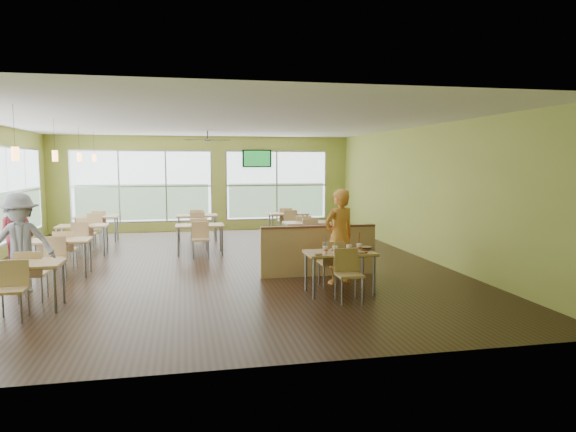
% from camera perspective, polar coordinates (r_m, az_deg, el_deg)
% --- Properties ---
extents(room, '(12.00, 12.04, 3.20)m').
position_cam_1_polar(room, '(11.63, -8.15, 2.36)').
color(room, black).
rests_on(room, ground).
extents(window_bays, '(9.24, 10.24, 2.38)m').
position_cam_1_polar(window_bays, '(14.82, -19.15, 2.38)').
color(window_bays, white).
rests_on(window_bays, room).
extents(main_table, '(1.22, 1.52, 0.87)m').
position_cam_1_polar(main_table, '(9.16, 5.74, -4.70)').
color(main_table, tan).
rests_on(main_table, floor).
extents(half_wall_divider, '(2.40, 0.14, 1.04)m').
position_cam_1_polar(half_wall_divider, '(10.55, 3.39, -3.85)').
color(half_wall_divider, tan).
rests_on(half_wall_divider, floor).
extents(dining_tables, '(6.92, 8.72, 0.87)m').
position_cam_1_polar(dining_tables, '(13.41, -13.01, -1.41)').
color(dining_tables, tan).
rests_on(dining_tables, floor).
extents(pendant_lights, '(0.11, 7.31, 0.86)m').
position_cam_1_polar(pendant_lights, '(12.52, -23.27, 6.10)').
color(pendant_lights, '#2D2119').
rests_on(pendant_lights, ceiling).
extents(ceiling_fan, '(1.25, 1.25, 0.29)m').
position_cam_1_polar(ceiling_fan, '(14.62, -8.94, 8.36)').
color(ceiling_fan, '#2D2119').
rests_on(ceiling_fan, ceiling).
extents(tv_backwall, '(1.00, 0.07, 0.60)m').
position_cam_1_polar(tv_backwall, '(17.66, -3.47, 6.39)').
color(tv_backwall, black).
rests_on(tv_backwall, wall_back).
extents(man_plaid, '(0.77, 0.63, 1.82)m').
position_cam_1_polar(man_plaid, '(9.87, 5.71, -2.27)').
color(man_plaid, '#CB4C16').
rests_on(man_plaid, floor).
extents(patron_maroon, '(0.95, 0.87, 1.59)m').
position_cam_1_polar(patron_maroon, '(12.41, -27.86, -1.78)').
color(patron_maroon, maroon).
rests_on(patron_maroon, floor).
extents(patron_grey, '(1.22, 0.79, 1.78)m').
position_cam_1_polar(patron_grey, '(10.34, -27.61, -2.68)').
color(patron_grey, slate).
rests_on(patron_grey, floor).
extents(cup_blue, '(0.09, 0.09, 0.31)m').
position_cam_1_polar(cup_blue, '(8.94, 4.19, -3.75)').
color(cup_blue, white).
rests_on(cup_blue, main_table).
extents(cup_yellow, '(0.10, 0.10, 0.35)m').
position_cam_1_polar(cup_yellow, '(8.94, 5.23, -3.72)').
color(cup_yellow, white).
rests_on(cup_yellow, main_table).
extents(cup_red_near, '(0.10, 0.10, 0.37)m').
position_cam_1_polar(cup_red_near, '(9.04, 6.79, -3.60)').
color(cup_red_near, white).
rests_on(cup_red_near, main_table).
extents(cup_red_far, '(0.10, 0.10, 0.37)m').
position_cam_1_polar(cup_red_far, '(9.17, 7.91, -3.48)').
color(cup_red_far, white).
rests_on(cup_red_far, main_table).
extents(food_basket, '(0.25, 0.25, 0.06)m').
position_cam_1_polar(food_basket, '(9.39, 8.60, -3.52)').
color(food_basket, black).
rests_on(food_basket, main_table).
extents(ketchup_cup, '(0.06, 0.06, 0.02)m').
position_cam_1_polar(ketchup_cup, '(9.06, 8.70, -4.00)').
color(ketchup_cup, '#A2280A').
rests_on(ketchup_cup, main_table).
extents(wrapper_left, '(0.19, 0.18, 0.04)m').
position_cam_1_polar(wrapper_left, '(8.77, 3.40, -4.24)').
color(wrapper_left, '#A98252').
rests_on(wrapper_left, main_table).
extents(wrapper_mid, '(0.20, 0.18, 0.05)m').
position_cam_1_polar(wrapper_mid, '(9.22, 5.22, -3.72)').
color(wrapper_mid, '#A98252').
rests_on(wrapper_mid, main_table).
extents(wrapper_right, '(0.16, 0.15, 0.04)m').
position_cam_1_polar(wrapper_right, '(9.02, 8.13, -3.99)').
color(wrapper_right, '#A98252').
rests_on(wrapper_right, main_table).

